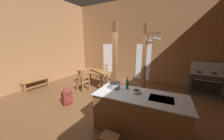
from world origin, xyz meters
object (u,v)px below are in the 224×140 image
(ladderback_chair_by_post, at_px, (107,72))
(stockpot_on_counter, at_px, (115,85))
(kitchen_island, at_px, (139,112))
(bench_along_left_wall, at_px, (36,83))
(dining_table, at_px, (95,72))
(bottle_tall_on_counter, at_px, (127,84))
(ladderback_chair_near_window, at_px, (84,81))
(stove_range, at_px, (205,83))
(backpack, at_px, (67,96))
(mixing_bowl_on_counter, at_px, (137,91))

(ladderback_chair_by_post, bearing_deg, stockpot_on_counter, -54.74)
(kitchen_island, height_order, stockpot_on_counter, stockpot_on_counter)
(kitchen_island, relative_size, stockpot_on_counter, 6.20)
(ladderback_chair_by_post, relative_size, bench_along_left_wall, 0.81)
(dining_table, bearing_deg, bottle_tall_on_counter, -36.74)
(ladderback_chair_by_post, distance_m, bench_along_left_wall, 3.56)
(kitchen_island, xyz_separation_m, ladderback_chair_near_window, (-2.89, 1.22, -0.01))
(dining_table, relative_size, ladderback_chair_by_post, 1.90)
(dining_table, xyz_separation_m, ladderback_chair_near_window, (0.05, -0.88, -0.20))
(ladderback_chair_near_window, bearing_deg, bench_along_left_wall, -156.47)
(stove_range, height_order, dining_table, stove_range)
(stove_range, bearing_deg, stockpot_on_counter, -127.26)
(ladderback_chair_near_window, distance_m, backpack, 1.28)
(bench_along_left_wall, height_order, bottle_tall_on_counter, bottle_tall_on_counter)
(stockpot_on_counter, height_order, bottle_tall_on_counter, bottle_tall_on_counter)
(kitchen_island, relative_size, bottle_tall_on_counter, 6.81)
(kitchen_island, distance_m, ladderback_chair_near_window, 3.14)
(stockpot_on_counter, bearing_deg, backpack, -176.81)
(kitchen_island, relative_size, ladderback_chair_near_window, 2.34)
(ladderback_chair_near_window, relative_size, stockpot_on_counter, 2.65)
(bench_along_left_wall, distance_m, stockpot_on_counter, 4.37)
(dining_table, relative_size, backpack, 3.03)
(mixing_bowl_on_counter, bearing_deg, kitchen_island, -33.14)
(stockpot_on_counter, relative_size, bottle_tall_on_counter, 1.10)
(stove_range, relative_size, stockpot_on_counter, 3.69)
(stove_range, xyz_separation_m, mixing_bowl_on_counter, (-1.91, -3.34, 0.49))
(bench_along_left_wall, relative_size, stockpot_on_counter, 3.29)
(stove_range, relative_size, ladderback_chair_by_post, 1.39)
(ladderback_chair_by_post, relative_size, stockpot_on_counter, 2.65)
(dining_table, xyz_separation_m, bottle_tall_on_counter, (2.52, -1.88, 0.41))
(mixing_bowl_on_counter, bearing_deg, bottle_tall_on_counter, 155.06)
(bench_along_left_wall, xyz_separation_m, mixing_bowl_on_counter, (4.93, -0.21, 0.67))
(bottle_tall_on_counter, bearing_deg, bench_along_left_wall, 179.15)
(stockpot_on_counter, distance_m, mixing_bowl_on_counter, 0.62)
(stove_range, relative_size, dining_table, 0.73)
(ladderback_chair_by_post, relative_size, bottle_tall_on_counter, 2.91)
(backpack, height_order, mixing_bowl_on_counter, mixing_bowl_on_counter)
(mixing_bowl_on_counter, xyz_separation_m, bottle_tall_on_counter, (-0.31, 0.14, 0.09))
(bench_along_left_wall, height_order, stockpot_on_counter, stockpot_on_counter)
(ladderback_chair_near_window, height_order, bottle_tall_on_counter, bottle_tall_on_counter)
(ladderback_chair_by_post, height_order, backpack, ladderback_chair_by_post)
(ladderback_chair_near_window, height_order, stockpot_on_counter, stockpot_on_counter)
(dining_table, height_order, ladderback_chair_near_window, ladderback_chair_near_window)
(backpack, bearing_deg, stove_range, 38.08)
(dining_table, bearing_deg, stove_range, 15.49)
(ladderback_chair_by_post, relative_size, mixing_bowl_on_counter, 4.59)
(kitchen_island, height_order, bottle_tall_on_counter, bottle_tall_on_counter)
(stove_range, xyz_separation_m, bench_along_left_wall, (-6.84, -3.13, -0.18))
(stove_range, bearing_deg, ladderback_chair_by_post, -175.88)
(stove_range, height_order, stockpot_on_counter, stove_range)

